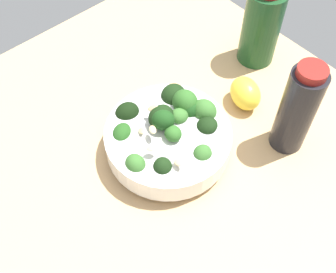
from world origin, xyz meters
TOP-DOWN VIEW (x-y plane):
  - ground_plane at (0.00, 0.00)cm, footprint 68.23×68.23cm
  - bowl_of_broccoli at (3.27, -0.81)cm, footprint 19.45×19.45cm
  - lemon_wedge at (4.80, 15.20)cm, footprint 7.62×6.68cm
  - bottle_tall at (-1.58, 25.28)cm, footprint 6.74×6.74cm
  - bottle_short at (14.80, 14.44)cm, footprint 5.40×5.40cm

SIDE VIEW (x-z plane):
  - ground_plane at x=0.00cm, z-range -4.53..0.00cm
  - lemon_wedge at x=4.80cm, z-range 0.00..5.17cm
  - bowl_of_broccoli at x=3.27cm, z-range -1.12..8.56cm
  - bottle_tall at x=-1.58cm, z-range -0.50..16.18cm
  - bottle_short at x=14.80cm, z-range -0.23..16.49cm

